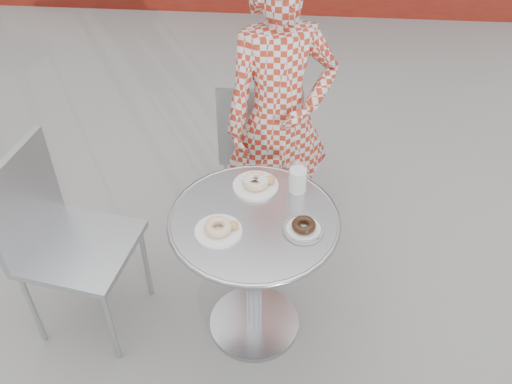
# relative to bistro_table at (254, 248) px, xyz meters

# --- Properties ---
(ground) EXTENTS (60.00, 60.00, 0.00)m
(ground) POSITION_rel_bistro_table_xyz_m (0.01, -0.04, -0.54)
(ground) COLOR gray
(ground) RESTS_ON ground
(bistro_table) EXTENTS (0.70, 0.70, 0.71)m
(bistro_table) POSITION_rel_bistro_table_xyz_m (0.00, 0.00, 0.00)
(bistro_table) COLOR silver
(bistro_table) RESTS_ON ground
(chair_far) EXTENTS (0.42, 0.43, 0.89)m
(chair_far) POSITION_rel_bistro_table_xyz_m (-0.03, 0.87, -0.26)
(chair_far) COLOR #A1A4A9
(chair_far) RESTS_ON ground
(chair_left) EXTENTS (0.52, 0.52, 0.94)m
(chair_left) POSITION_rel_bistro_table_xyz_m (-0.77, -0.00, -0.25)
(chair_left) COLOR #A1A4A9
(chair_left) RESTS_ON ground
(seated_person) EXTENTS (0.64, 0.53, 1.52)m
(seated_person) POSITION_rel_bistro_table_xyz_m (0.07, 0.65, 0.22)
(seated_person) COLOR #B32F1B
(seated_person) RESTS_ON ground
(plate_far) EXTENTS (0.20, 0.20, 0.05)m
(plate_far) POSITION_rel_bistro_table_xyz_m (-0.01, 0.20, 0.19)
(plate_far) COLOR white
(plate_far) RESTS_ON bistro_table
(plate_near) EXTENTS (0.19, 0.19, 0.05)m
(plate_near) POSITION_rel_bistro_table_xyz_m (-0.13, -0.09, 0.19)
(plate_near) COLOR white
(plate_near) RESTS_ON bistro_table
(plate_checker) EXTENTS (0.17, 0.17, 0.04)m
(plate_checker) POSITION_rel_bistro_table_xyz_m (0.20, -0.05, 0.19)
(plate_checker) COLOR white
(plate_checker) RESTS_ON bistro_table
(milk_cup) EXTENTS (0.08, 0.08, 0.13)m
(milk_cup) POSITION_rel_bistro_table_xyz_m (0.17, 0.19, 0.23)
(milk_cup) COLOR white
(milk_cup) RESTS_ON bistro_table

